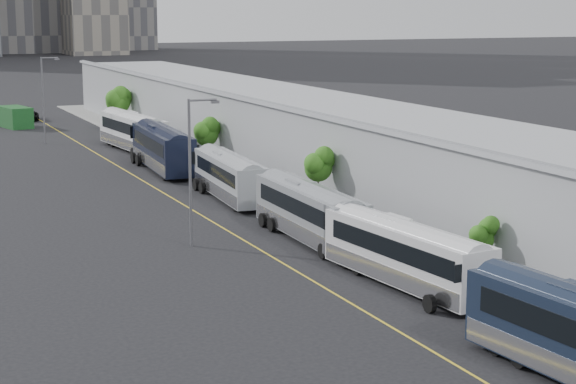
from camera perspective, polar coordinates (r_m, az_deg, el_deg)
sidewalk at (r=71.40m, az=3.46°, el=-0.98°), size 10.00×170.00×0.12m
lane_line at (r=67.30m, az=-4.50°, el=-1.77°), size 0.12×160.00×0.02m
depot at (r=72.70m, az=6.28°, el=1.96°), size 12.45×160.40×7.20m
bus_2 at (r=51.63m, az=6.96°, el=-4.00°), size 3.63×12.33×3.55m
bus_3 at (r=61.44m, az=1.30°, el=-1.47°), size 2.89×12.66×3.68m
bus_4 at (r=74.81m, az=-3.47°, el=0.69°), size 3.35×12.33×3.56m
bus_5 at (r=88.75m, az=-7.43°, el=2.35°), size 3.67×13.97×4.04m
bus_6 at (r=101.74m, az=-9.16°, el=3.36°), size 3.85×13.74×3.96m
tree_1 at (r=51.90m, az=11.40°, el=-2.61°), size 1.33×1.33×3.49m
tree_2 at (r=67.70m, az=1.81°, el=1.67°), size 1.99×1.99×4.90m
tree_3 at (r=89.14m, az=-4.87°, el=3.64°), size 2.23×2.23×4.68m
tree_4 at (r=118.59m, az=-10.04°, el=5.51°), size 3.00×3.00×5.50m
street_lamp_near at (r=59.61m, az=-5.67°, el=1.76°), size 2.04×0.22×9.23m
street_lamp_far at (r=108.73m, az=-14.23°, el=5.63°), size 2.04×0.22×9.46m
shipping_container at (r=125.05m, az=-15.86°, el=4.29°), size 3.81×5.91×2.59m
suv at (r=133.08m, az=-15.35°, el=4.51°), size 3.08×6.43×1.77m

